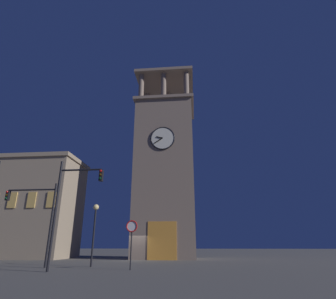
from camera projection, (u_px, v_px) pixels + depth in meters
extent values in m
plane|color=#56544F|center=(134.00, 260.00, 28.19)|extent=(200.00, 200.00, 0.00)
cube|color=gray|center=(165.00, 177.00, 34.91)|extent=(7.33, 6.34, 19.55)
cube|color=gray|center=(166.00, 109.00, 38.24)|extent=(7.93, 6.94, 0.40)
cylinder|color=gray|center=(186.00, 85.00, 36.26)|extent=(0.70, 0.70, 3.82)
cylinder|color=gray|center=(164.00, 86.00, 36.54)|extent=(0.70, 0.70, 3.82)
cylinder|color=gray|center=(141.00, 87.00, 36.81)|extent=(0.70, 0.70, 3.82)
cylinder|color=gray|center=(187.00, 103.00, 41.08)|extent=(0.70, 0.70, 3.82)
cylinder|color=gray|center=(167.00, 104.00, 41.36)|extent=(0.70, 0.70, 3.82)
cylinder|color=gray|center=(148.00, 105.00, 41.63)|extent=(0.70, 0.70, 3.82)
cube|color=gray|center=(166.00, 83.00, 39.65)|extent=(7.93, 6.94, 0.40)
cylinder|color=black|center=(166.00, 75.00, 40.10)|extent=(0.12, 0.12, 2.30)
cylinder|color=silver|center=(163.00, 138.00, 33.27)|extent=(2.88, 0.12, 2.88)
torus|color=black|center=(163.00, 138.00, 33.25)|extent=(3.04, 0.16, 3.04)
cube|color=black|center=(159.00, 137.00, 33.24)|extent=(0.80, 0.06, 0.30)
cube|color=black|center=(158.00, 141.00, 33.11)|extent=(1.09, 0.06, 0.78)
cube|color=orange|center=(162.00, 240.00, 29.38)|extent=(3.20, 0.24, 4.00)
cube|color=gray|center=(20.00, 209.00, 34.32)|extent=(14.09, 6.81, 11.66)
cube|color=gray|center=(28.00, 163.00, 36.35)|extent=(14.49, 7.21, 0.50)
cube|color=#E0B259|center=(51.00, 200.00, 30.75)|extent=(1.00, 0.12, 1.80)
cube|color=#E0B259|center=(32.00, 200.00, 30.96)|extent=(1.00, 0.12, 1.80)
cube|color=#E0B259|center=(12.00, 200.00, 31.17)|extent=(1.00, 0.12, 1.80)
cylinder|color=black|center=(55.00, 213.00, 17.27)|extent=(0.16, 0.16, 6.89)
cylinder|color=black|center=(81.00, 170.00, 18.08)|extent=(2.83, 0.12, 0.12)
cube|color=black|center=(101.00, 176.00, 17.81)|extent=(0.22, 0.30, 0.75)
sphere|color=red|center=(101.00, 171.00, 17.74)|extent=(0.16, 0.16, 0.16)
sphere|color=#392705|center=(100.00, 175.00, 17.65)|extent=(0.16, 0.16, 0.16)
sphere|color=#063316|center=(100.00, 178.00, 17.57)|extent=(0.16, 0.16, 0.16)
cylinder|color=black|center=(51.00, 224.00, 20.02)|extent=(0.16, 0.16, 6.04)
cylinder|color=black|center=(32.00, 190.00, 21.04)|extent=(3.84, 0.12, 0.12)
cube|color=black|center=(8.00, 196.00, 21.07)|extent=(0.22, 0.30, 0.75)
sphere|color=red|center=(7.00, 192.00, 21.00)|extent=(0.16, 0.16, 0.16)
sphere|color=#392705|center=(6.00, 195.00, 20.91)|extent=(0.16, 0.16, 0.16)
sphere|color=#063316|center=(6.00, 198.00, 20.83)|extent=(0.16, 0.16, 0.16)
cylinder|color=black|center=(93.00, 237.00, 20.56)|extent=(0.14, 0.14, 4.13)
sphere|color=#F9DB8C|center=(96.00, 207.00, 21.32)|extent=(0.44, 0.44, 0.44)
cylinder|color=black|center=(131.00, 247.00, 17.85)|extent=(0.08, 0.08, 2.82)
cylinder|color=white|center=(132.00, 226.00, 18.25)|extent=(0.70, 0.04, 0.70)
torus|color=red|center=(132.00, 226.00, 18.23)|extent=(0.78, 0.08, 0.78)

